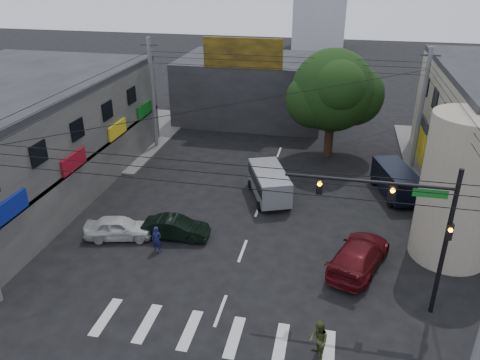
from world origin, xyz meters
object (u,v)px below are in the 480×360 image
(navy_van, at_px, (396,182))
(pedestrian_olive, at_px, (318,340))
(white_compact, at_px, (119,228))
(utility_pole_far_right, at_px, (421,110))
(traffic_gantry, at_px, (409,217))
(maroon_sedan, at_px, (359,255))
(silver_minivan, at_px, (269,185))
(dark_sedan, at_px, (176,228))
(utility_pole_far_left, at_px, (153,95))
(traffic_officer, at_px, (157,240))
(street_tree, at_px, (333,91))

(navy_van, xyz_separation_m, pedestrian_olive, (-4.27, -15.72, -0.07))
(white_compact, bearing_deg, utility_pole_far_right, -65.05)
(traffic_gantry, bearing_deg, navy_van, 85.24)
(traffic_gantry, bearing_deg, maroon_sedan, 119.57)
(utility_pole_far_right, xyz_separation_m, navy_van, (-1.69, -5.16, -3.63))
(silver_minivan, bearing_deg, dark_sedan, 121.37)
(utility_pole_far_left, distance_m, traffic_officer, 16.60)
(silver_minivan, xyz_separation_m, navy_van, (8.37, 2.26, -0.04))
(utility_pole_far_left, bearing_deg, pedestrian_olive, -54.23)
(dark_sedan, bearing_deg, utility_pole_far_right, -49.95)
(traffic_officer, bearing_deg, white_compact, 161.22)
(utility_pole_far_right, distance_m, navy_van, 6.53)
(utility_pole_far_right, xyz_separation_m, maroon_sedan, (-4.26, -14.21, -3.83))
(traffic_gantry, relative_size, dark_sedan, 1.84)
(white_compact, xyz_separation_m, silver_minivan, (7.72, 6.72, 0.35))
(traffic_gantry, height_order, navy_van, traffic_gantry)
(utility_pole_far_right, height_order, traffic_officer, utility_pole_far_right)
(street_tree, bearing_deg, traffic_gantry, -78.01)
(silver_minivan, distance_m, pedestrian_olive, 14.07)
(dark_sedan, bearing_deg, traffic_gantry, -109.35)
(street_tree, xyz_separation_m, utility_pole_far_right, (6.50, -1.00, -0.87))
(utility_pole_far_left, bearing_deg, dark_sedan, -64.41)
(street_tree, relative_size, navy_van, 1.67)
(silver_minivan, height_order, traffic_officer, silver_minivan)
(utility_pole_far_right, xyz_separation_m, pedestrian_olive, (-5.95, -20.88, -3.70))
(street_tree, height_order, silver_minivan, street_tree)
(utility_pole_far_left, relative_size, utility_pole_far_right, 1.00)
(traffic_gantry, distance_m, traffic_officer, 13.23)
(street_tree, relative_size, traffic_gantry, 1.21)
(street_tree, distance_m, white_compact, 19.48)
(utility_pole_far_right, distance_m, pedestrian_olive, 22.03)
(traffic_gantry, bearing_deg, silver_minivan, 127.65)
(utility_pole_far_right, distance_m, maroon_sedan, 15.32)
(dark_sedan, relative_size, navy_van, 0.75)
(dark_sedan, distance_m, maroon_sedan, 10.34)
(dark_sedan, height_order, traffic_officer, traffic_officer)
(silver_minivan, bearing_deg, traffic_gantry, -164.05)
(silver_minivan, bearing_deg, utility_pole_far_right, -75.26)
(street_tree, bearing_deg, navy_van, -52.03)
(utility_pole_far_right, relative_size, white_compact, 2.20)
(white_compact, relative_size, maroon_sedan, 0.73)
(street_tree, relative_size, traffic_officer, 5.63)
(maroon_sedan, relative_size, silver_minivan, 1.12)
(navy_van, bearing_deg, utility_pole_far_left, 58.76)
(street_tree, xyz_separation_m, traffic_officer, (-8.61, -16.04, -4.70))
(utility_pole_far_right, height_order, white_compact, utility_pole_far_right)
(utility_pole_far_left, bearing_deg, maroon_sedan, -40.33)
(silver_minivan, bearing_deg, pedestrian_olive, 175.28)
(utility_pole_far_left, relative_size, white_compact, 2.20)
(street_tree, xyz_separation_m, pedestrian_olive, (0.55, -21.88, -4.57))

